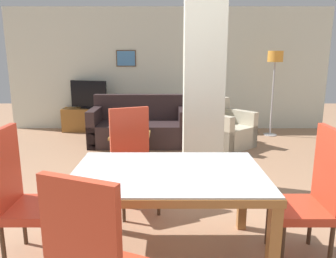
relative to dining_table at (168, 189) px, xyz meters
The scene contains 14 objects.
ground_plane 0.61m from the dining_table, ahead, with size 18.00×18.00×0.00m, color #A87D5D.
back_wall 5.07m from the dining_table, 90.04° to the left, with size 7.20×0.09×2.70m.
divider_pillar 1.77m from the dining_table, 74.36° to the left, with size 0.49×0.34×2.70m.
dining_table is the anchor object (origin of this frame).
dining_chair_far_left 1.01m from the dining_table, 112.37° to the left, with size 0.60×0.60×1.11m.
dining_chair_head_left 1.19m from the dining_table, behind, with size 0.46×0.46×1.11m.
dining_chair_head_right 1.18m from the dining_table, ahead, with size 0.46×0.46×1.11m.
sofa 3.73m from the dining_table, 98.49° to the left, with size 1.82×0.91×0.91m.
armchair 3.64m from the dining_table, 73.44° to the left, with size 1.18×1.19×0.86m.
coffee_table 2.81m from the dining_table, 102.80° to the left, with size 0.63×0.56×0.41m.
bottle 2.88m from the dining_table, 99.66° to the left, with size 0.07×0.07×0.27m.
tv_stand 5.06m from the dining_table, 110.31° to the left, with size 1.18×0.40×0.51m.
tv_screen 5.06m from the dining_table, 110.31° to the left, with size 0.84×0.29×0.61m.
floor_lamp 4.92m from the dining_table, 63.22° to the left, with size 0.31×0.31×1.76m.
Camera 1 is at (0.00, -2.48, 1.67)m, focal length 35.00 mm.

